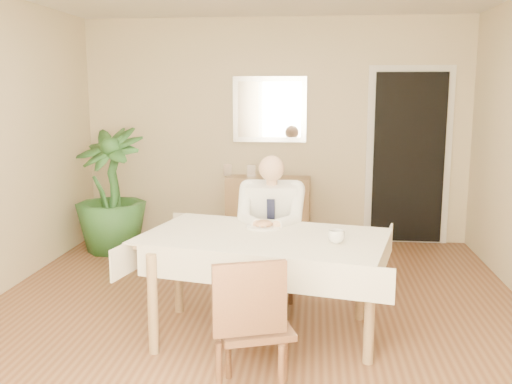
# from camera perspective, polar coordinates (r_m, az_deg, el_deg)

# --- Properties ---
(room) EXTENTS (5.00, 5.02, 2.60)m
(room) POSITION_cam_1_polar(r_m,az_deg,el_deg) (4.26, -0.48, 3.81)
(room) COLOR brown
(room) RESTS_ON ground
(window) EXTENTS (1.34, 0.04, 1.44)m
(window) POSITION_cam_1_polar(r_m,az_deg,el_deg) (1.83, -9.06, -0.02)
(window) COLOR silver
(window) RESTS_ON room
(doorway) EXTENTS (0.96, 0.07, 2.10)m
(doorway) POSITION_cam_1_polar(r_m,az_deg,el_deg) (6.80, 15.00, 3.29)
(doorway) COLOR silver
(doorway) RESTS_ON ground
(mirror) EXTENTS (0.86, 0.04, 0.76)m
(mirror) POSITION_cam_1_polar(r_m,az_deg,el_deg) (6.71, 1.36, 8.25)
(mirror) COLOR silver
(mirror) RESTS_ON room
(dining_table) EXTENTS (1.93, 1.38, 0.75)m
(dining_table) POSITION_cam_1_polar(r_m,az_deg,el_deg) (4.09, 0.81, -5.49)
(dining_table) COLOR olive
(dining_table) RESTS_ON ground
(chair_far) EXTENTS (0.44, 0.44, 0.84)m
(chair_far) POSITION_cam_1_polar(r_m,az_deg,el_deg) (4.98, 1.70, -5.03)
(chair_far) COLOR #432916
(chair_far) RESTS_ON ground
(chair_near) EXTENTS (0.52, 0.53, 0.86)m
(chair_near) POSITION_cam_1_polar(r_m,az_deg,el_deg) (3.29, -0.41, -12.84)
(chair_near) COLOR #432916
(chair_near) RESTS_ON ground
(seated_man) EXTENTS (0.48, 0.72, 1.24)m
(seated_man) POSITION_cam_1_polar(r_m,az_deg,el_deg) (4.65, 1.46, -3.26)
(seated_man) COLOR white
(seated_man) RESTS_ON ground
(plate) EXTENTS (0.26, 0.26, 0.02)m
(plate) POSITION_cam_1_polar(r_m,az_deg,el_deg) (4.29, 0.72, -3.47)
(plate) COLOR white
(plate) RESTS_ON dining_table
(food) EXTENTS (0.14, 0.14, 0.06)m
(food) POSITION_cam_1_polar(r_m,az_deg,el_deg) (4.28, 0.73, -3.19)
(food) COLOR #976644
(food) RESTS_ON dining_table
(knife) EXTENTS (0.01, 0.13, 0.01)m
(knife) POSITION_cam_1_polar(r_m,az_deg,el_deg) (4.22, 1.19, -3.45)
(knife) COLOR silver
(knife) RESTS_ON dining_table
(fork) EXTENTS (0.01, 0.13, 0.01)m
(fork) POSITION_cam_1_polar(r_m,az_deg,el_deg) (4.23, 0.11, -3.43)
(fork) COLOR silver
(fork) RESTS_ON dining_table
(coffee_mug) EXTENTS (0.14, 0.14, 0.09)m
(coffee_mug) POSITION_cam_1_polar(r_m,az_deg,el_deg) (3.89, 8.03, -4.43)
(coffee_mug) COLOR white
(coffee_mug) RESTS_ON dining_table
(sideboard) EXTENTS (0.98, 0.36, 0.78)m
(sideboard) POSITION_cam_1_polar(r_m,az_deg,el_deg) (6.70, 1.22, -1.78)
(sideboard) COLOR olive
(sideboard) RESTS_ON ground
(photo_frame_left) EXTENTS (0.10, 0.02, 0.14)m
(photo_frame_left) POSITION_cam_1_polar(r_m,az_deg,el_deg) (6.74, -2.84, 2.24)
(photo_frame_left) COLOR silver
(photo_frame_left) RESTS_ON sideboard
(photo_frame_center) EXTENTS (0.10, 0.02, 0.14)m
(photo_frame_center) POSITION_cam_1_polar(r_m,az_deg,el_deg) (6.64, -0.47, 2.14)
(photo_frame_center) COLOR silver
(photo_frame_center) RESTS_ON sideboard
(photo_frame_right) EXTENTS (0.10, 0.02, 0.14)m
(photo_frame_right) POSITION_cam_1_polar(r_m,az_deg,el_deg) (6.68, 1.89, 2.18)
(photo_frame_right) COLOR silver
(photo_frame_right) RESTS_ON sideboard
(potted_palm) EXTENTS (0.97, 0.97, 1.37)m
(potted_palm) POSITION_cam_1_polar(r_m,az_deg,el_deg) (6.46, -14.34, 0.13)
(potted_palm) COLOR #234E20
(potted_palm) RESTS_ON ground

